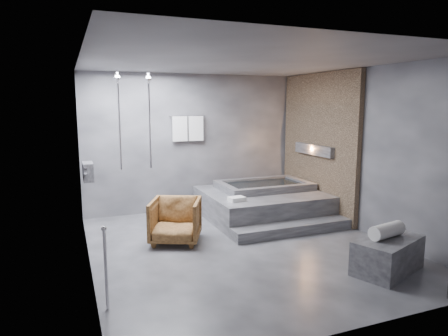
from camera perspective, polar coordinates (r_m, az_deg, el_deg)
name	(u,v)px	position (r m, az deg, el deg)	size (l,w,h in m)	color
room	(261,134)	(6.33, 5.25, 4.92)	(5.00, 5.04, 2.82)	#303032
tub_deck	(261,204)	(7.93, 5.38, -5.10)	(2.20, 2.00, 0.50)	#353538
tub_step	(293,229)	(6.98, 9.80, -8.53)	(2.20, 0.36, 0.18)	#353538
concrete_bench	(388,255)	(5.79, 22.34, -11.42)	(1.00, 0.55, 0.45)	#323234
driftwood_chair	(176,221)	(6.46, -6.94, -7.46)	(0.76, 0.78, 0.71)	#442811
rolled_towel	(387,231)	(5.71, 22.24, -8.28)	(0.19, 0.19, 0.53)	silver
deck_towel	(237,199)	(7.05, 1.83, -4.45)	(0.28, 0.21, 0.07)	silver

